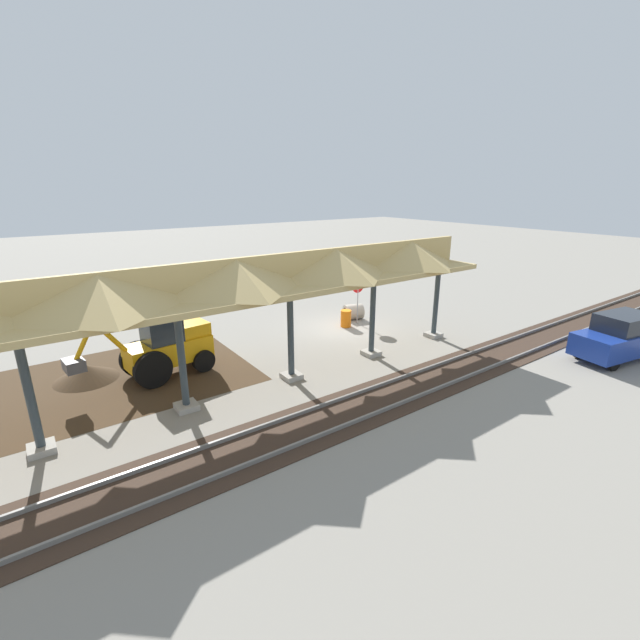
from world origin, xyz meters
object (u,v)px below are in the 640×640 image
Objects in this scene: stop_sign at (358,291)px; backhoe at (165,345)px; concrete_pipe at (353,312)px; distant_parked_car at (620,337)px; traffic_barrel at (346,318)px.

stop_sign is 0.47× the size of backhoe.
stop_sign is at bearing 65.25° from concrete_pipe.
distant_parked_car reaches higher than concrete_pipe.
distant_parked_car is at bearing 117.14° from concrete_pipe.
backhoe is 4.47× the size of concrete_pipe.
stop_sign reaches higher than concrete_pipe.
backhoe is (10.38, 0.69, -0.53)m from stop_sign.
distant_parked_car is (-5.65, 11.02, 0.56)m from concrete_pipe.
backhoe is 18.98m from distant_parked_car.
traffic_barrel is (6.82, -10.23, -0.53)m from distant_parked_car.
concrete_pipe is 1.41m from traffic_barrel.
backhoe reaches higher than concrete_pipe.
backhoe is 9.61m from traffic_barrel.
traffic_barrel is at bearing 4.25° from stop_sign.
concrete_pipe is at bearing -62.86° from distant_parked_car.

